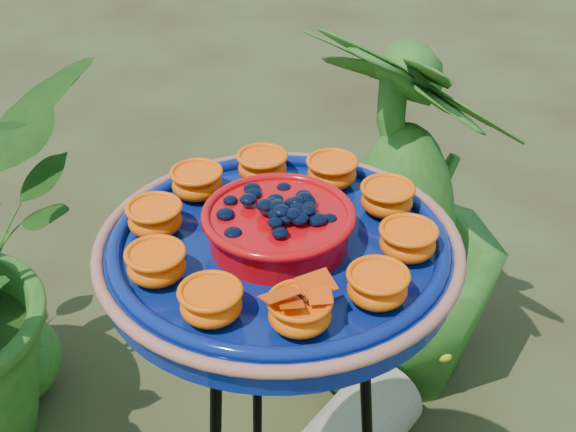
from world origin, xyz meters
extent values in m
torus|color=black|center=(-0.06, -0.14, 0.92)|extent=(0.31, 0.31, 0.02)
cylinder|color=black|center=(-0.03, 0.00, 0.46)|extent=(0.03, 0.09, 0.92)
cylinder|color=navy|center=(-0.06, -0.14, 0.95)|extent=(0.54, 0.54, 0.04)
torus|color=#AF694F|center=(-0.06, -0.14, 0.97)|extent=(0.49, 0.49, 0.02)
torus|color=navy|center=(-0.06, -0.14, 0.98)|extent=(0.45, 0.45, 0.02)
cylinder|color=#B3060A|center=(-0.06, -0.14, 1.00)|extent=(0.21, 0.21, 0.05)
torus|color=#B3060A|center=(-0.06, -0.14, 1.02)|extent=(0.20, 0.20, 0.01)
ellipsoid|color=black|center=(-0.06, -0.14, 1.03)|extent=(0.16, 0.16, 0.03)
ellipsoid|color=#FF5902|center=(0.11, -0.14, 0.99)|extent=(0.07, 0.07, 0.04)
cylinder|color=#FF6505|center=(0.11, -0.14, 1.01)|extent=(0.07, 0.07, 0.01)
ellipsoid|color=#FF5902|center=(0.08, -0.04, 0.99)|extent=(0.07, 0.07, 0.04)
cylinder|color=#FF6505|center=(0.08, -0.04, 1.01)|extent=(0.07, 0.07, 0.01)
ellipsoid|color=#FF5902|center=(-0.01, 0.02, 0.99)|extent=(0.07, 0.07, 0.04)
cylinder|color=#FF6505|center=(-0.01, 0.02, 1.01)|extent=(0.07, 0.07, 0.01)
ellipsoid|color=#FF5902|center=(-0.11, 0.01, 0.99)|extent=(0.07, 0.07, 0.04)
cylinder|color=#FF6505|center=(-0.11, 0.01, 1.01)|extent=(0.07, 0.07, 0.01)
ellipsoid|color=#FF5902|center=(-0.20, -0.05, 0.99)|extent=(0.07, 0.07, 0.04)
cylinder|color=#FF6505|center=(-0.20, -0.05, 1.01)|extent=(0.07, 0.07, 0.01)
ellipsoid|color=#FF5902|center=(-0.23, -0.15, 0.99)|extent=(0.07, 0.07, 0.04)
cylinder|color=#FF6505|center=(-0.23, -0.15, 1.01)|extent=(0.07, 0.07, 0.01)
ellipsoid|color=#FF5902|center=(-0.19, -0.25, 0.99)|extent=(0.07, 0.07, 0.04)
cylinder|color=#FF6505|center=(-0.19, -0.25, 1.01)|extent=(0.07, 0.07, 0.01)
ellipsoid|color=#FF5902|center=(-0.11, -0.31, 0.99)|extent=(0.07, 0.07, 0.04)
cylinder|color=#FF6505|center=(-0.11, -0.31, 1.01)|extent=(0.07, 0.07, 0.01)
ellipsoid|color=#FF5902|center=(0.00, -0.30, 0.99)|extent=(0.07, 0.07, 0.04)
cylinder|color=#FF6505|center=(0.00, -0.30, 1.01)|extent=(0.07, 0.07, 0.01)
ellipsoid|color=#FF5902|center=(0.08, -0.24, 0.99)|extent=(0.07, 0.07, 0.04)
cylinder|color=#FF6505|center=(0.08, -0.24, 1.01)|extent=(0.07, 0.07, 0.01)
cylinder|color=black|center=(-0.11, -0.31, 1.02)|extent=(0.01, 0.03, 0.00)
cube|color=#FA4C05|center=(-0.13, -0.30, 1.03)|extent=(0.04, 0.03, 0.01)
cube|color=#FA4C05|center=(-0.08, -0.30, 1.03)|extent=(0.04, 0.03, 0.01)
imported|color=#1D5316|center=(0.56, 0.45, 0.49)|extent=(0.69, 0.69, 0.99)
camera|label=1|loc=(-0.43, -0.93, 1.59)|focal=50.00mm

